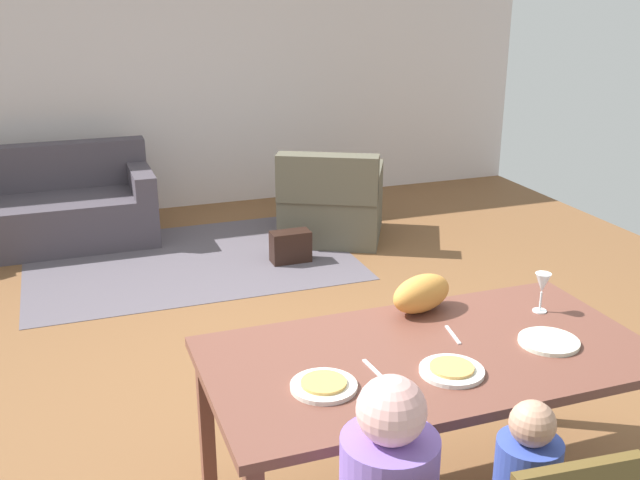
% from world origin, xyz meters
% --- Properties ---
extents(ground_plane, '(7.21, 6.13, 0.02)m').
position_xyz_m(ground_plane, '(0.00, 0.46, -0.01)').
color(ground_plane, brown).
extents(back_wall, '(7.21, 0.10, 2.70)m').
position_xyz_m(back_wall, '(0.00, 3.58, 1.35)').
color(back_wall, silver).
rests_on(back_wall, ground_plane).
extents(dining_table, '(1.82, 0.94, 0.76)m').
position_xyz_m(dining_table, '(0.07, -1.40, 0.69)').
color(dining_table, brown).
rests_on(dining_table, ground_plane).
extents(plate_near_man, '(0.25, 0.25, 0.02)m').
position_xyz_m(plate_near_man, '(-0.43, -1.52, 0.77)').
color(plate_near_man, silver).
rests_on(plate_near_man, dining_table).
extents(pizza_near_man, '(0.17, 0.17, 0.01)m').
position_xyz_m(pizza_near_man, '(-0.43, -1.52, 0.78)').
color(pizza_near_man, gold).
rests_on(pizza_near_man, plate_near_man).
extents(plate_near_child, '(0.25, 0.25, 0.02)m').
position_xyz_m(plate_near_child, '(0.07, -1.58, 0.77)').
color(plate_near_child, silver).
rests_on(plate_near_child, dining_table).
extents(pizza_near_child, '(0.17, 0.17, 0.01)m').
position_xyz_m(pizza_near_child, '(0.07, -1.58, 0.78)').
color(pizza_near_child, '#DAA352').
rests_on(pizza_near_child, plate_near_child).
extents(plate_near_woman, '(0.25, 0.25, 0.02)m').
position_xyz_m(plate_near_woman, '(0.57, -1.50, 0.77)').
color(plate_near_woman, silver).
rests_on(plate_near_woman, dining_table).
extents(wine_glass, '(0.07, 0.07, 0.19)m').
position_xyz_m(wine_glass, '(0.72, -1.22, 0.89)').
color(wine_glass, silver).
rests_on(wine_glass, dining_table).
extents(fork, '(0.03, 0.15, 0.01)m').
position_xyz_m(fork, '(-0.21, -1.45, 0.76)').
color(fork, silver).
rests_on(fork, dining_table).
extents(knife, '(0.04, 0.17, 0.01)m').
position_xyz_m(knife, '(0.23, -1.30, 0.76)').
color(knife, silver).
rests_on(knife, dining_table).
extents(cat, '(0.35, 0.25, 0.17)m').
position_xyz_m(cat, '(0.22, -1.03, 0.84)').
color(cat, gold).
rests_on(cat, dining_table).
extents(area_rug, '(2.60, 1.80, 0.01)m').
position_xyz_m(area_rug, '(-0.33, 1.96, 0.00)').
color(area_rug, '#564F58').
rests_on(area_rug, ground_plane).
extents(couch, '(1.97, 0.86, 0.82)m').
position_xyz_m(couch, '(-1.49, 2.82, 0.30)').
color(couch, '#443E46').
rests_on(couch, ground_plane).
extents(armchair, '(1.15, 1.15, 0.82)m').
position_xyz_m(armchair, '(0.96, 2.11, 0.32)').
color(armchair, '#585343').
rests_on(armchair, ground_plane).
extents(handbag, '(0.32, 0.16, 0.26)m').
position_xyz_m(handbag, '(0.44, 1.66, 0.13)').
color(handbag, black).
rests_on(handbag, ground_plane).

